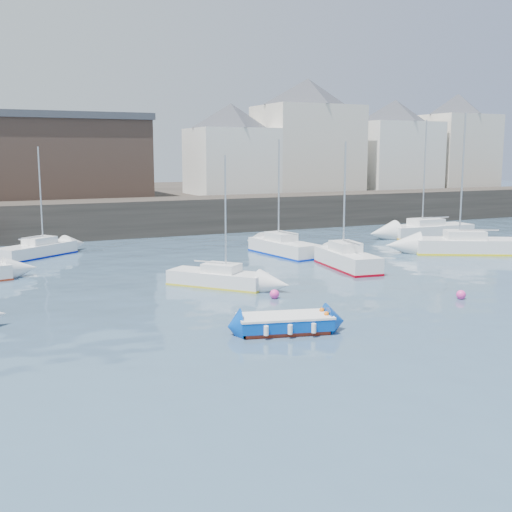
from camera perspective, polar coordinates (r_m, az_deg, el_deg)
name	(u,v)px	position (r m, az deg, el deg)	size (l,w,h in m)	color
water	(393,343)	(24.35, 12.12, -7.60)	(220.00, 220.00, 0.00)	#2D4760
quay_wall	(142,217)	(55.63, -10.08, 3.44)	(90.00, 5.00, 3.00)	#28231E
land_strip	(99,203)	(73.12, -13.75, 4.59)	(90.00, 32.00, 2.80)	#28231E
bldg_east_a	(307,135)	(69.53, 4.58, 10.70)	(13.36, 13.36, 11.80)	beige
bldg_east_b	(394,144)	(75.14, 12.19, 9.70)	(11.88, 11.88, 9.95)	white
bldg_east_c	(456,140)	(80.88, 17.37, 9.80)	(11.14, 11.14, 10.95)	beige
bldg_east_d	(231,148)	(65.09, -2.22, 9.56)	(11.14, 11.14, 8.95)	white
warehouse	(53,156)	(62.05, -17.58, 8.47)	(16.40, 10.40, 7.60)	#3D2D26
blue_dinghy	(285,323)	(25.14, 2.58, -5.94)	(3.94, 2.42, 0.70)	maroon
sailboat_b	(218,278)	(33.67, -3.43, -1.96)	(4.71, 5.13, 6.81)	white
sailboat_c	(347,259)	(39.11, 8.09, -0.27)	(2.51, 5.94, 7.59)	white
sailboat_d	(469,245)	(46.89, 18.41, 0.92)	(7.75, 5.66, 9.57)	white
sailboat_f	(283,247)	(43.90, 2.42, 0.81)	(2.74, 6.22, 7.81)	white
sailboat_g	(429,230)	(55.59, 15.11, 2.26)	(7.63, 2.65, 9.56)	white
sailboat_h	(37,250)	(45.51, -18.87, 0.53)	(5.69, 4.81, 7.33)	white
buoy_near	(274,298)	(30.95, 1.65, -3.78)	(0.46, 0.46, 0.46)	#FE37A1
buoy_mid	(461,299)	(32.35, 17.74, -3.65)	(0.45, 0.45, 0.45)	#FE37A1
buoy_far	(182,283)	(34.87, -6.59, -2.36)	(0.42, 0.42, 0.42)	#FE37A1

